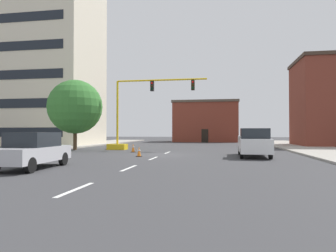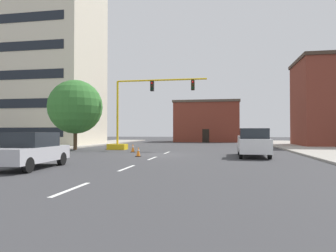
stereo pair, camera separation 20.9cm
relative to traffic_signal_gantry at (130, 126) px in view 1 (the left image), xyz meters
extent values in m
plane|color=#38383A|center=(4.34, -5.95, -2.28)|extent=(160.00, 160.00, 0.00)
cube|color=#9E998E|center=(-9.11, 2.05, -2.21)|extent=(6.00, 56.00, 0.14)
cube|color=#9E998E|center=(17.78, 2.05, -2.21)|extent=(6.00, 56.00, 0.14)
cube|color=silver|center=(4.34, -19.95, -2.28)|extent=(0.16, 2.40, 0.01)
cube|color=silver|center=(4.34, -14.45, -2.28)|extent=(0.16, 2.40, 0.01)
cube|color=silver|center=(4.34, -8.95, -2.28)|extent=(0.16, 2.40, 0.01)
cube|color=silver|center=(4.34, -3.45, -2.28)|extent=(0.16, 2.40, 0.01)
cube|color=beige|center=(-14.86, 8.65, 9.62)|extent=(14.24, 10.27, 23.80)
cube|color=black|center=(-14.86, 3.48, -0.58)|extent=(11.68, 0.06, 1.10)
cube|color=black|center=(-14.86, 3.48, 2.82)|extent=(11.68, 0.06, 1.10)
cube|color=black|center=(-14.86, 3.48, 6.22)|extent=(11.68, 0.06, 1.10)
cube|color=black|center=(-14.86, 3.48, 9.62)|extent=(11.68, 0.06, 1.10)
cube|color=black|center=(-14.86, 3.48, 13.02)|extent=(11.68, 0.06, 1.10)
cube|color=brown|center=(6.27, 25.49, 1.06)|extent=(10.89, 7.86, 6.68)
cube|color=#4C4238|center=(6.27, 25.49, 4.60)|extent=(11.19, 8.16, 0.40)
cube|color=black|center=(6.27, 21.53, -1.18)|extent=(1.10, 0.06, 2.20)
cube|color=yellow|center=(-1.27, 0.00, -2.01)|extent=(1.80, 1.20, 0.55)
cylinder|color=yellow|center=(-1.27, 0.00, 1.37)|extent=(0.20, 0.20, 6.20)
cylinder|color=yellow|center=(3.12, 0.00, 4.47)|extent=(8.78, 0.16, 0.16)
cube|color=black|center=(2.24, 0.00, 3.89)|extent=(0.32, 0.36, 0.95)
sphere|color=red|center=(2.24, -0.19, 4.17)|extent=(0.20, 0.20, 0.20)
sphere|color=#38280A|center=(2.24, -0.19, 3.89)|extent=(0.20, 0.20, 0.20)
sphere|color=black|center=(2.24, -0.19, 3.61)|extent=(0.20, 0.20, 0.20)
cube|color=black|center=(6.19, 0.00, 3.89)|extent=(0.32, 0.36, 0.95)
sphere|color=red|center=(6.19, -0.19, 4.17)|extent=(0.20, 0.20, 0.20)
sphere|color=#38280A|center=(6.19, -0.19, 3.89)|extent=(0.20, 0.20, 0.20)
sphere|color=black|center=(6.19, -0.19, 3.61)|extent=(0.20, 0.20, 0.20)
cylinder|color=#4C3823|center=(-5.19, -1.09, -1.17)|extent=(0.36, 0.36, 2.22)
sphere|color=#33702D|center=(-5.19, -1.09, 1.91)|extent=(5.25, 5.25, 5.25)
cube|color=white|center=(11.05, -6.46, -1.47)|extent=(2.15, 5.45, 0.95)
cube|color=#1E2328|center=(11.02, -7.36, -0.64)|extent=(1.89, 1.85, 0.70)
cube|color=white|center=(11.08, -5.27, -0.91)|extent=(2.08, 2.86, 0.16)
cylinder|color=black|center=(11.90, -8.32, -1.94)|extent=(0.24, 0.69, 0.68)
cylinder|color=black|center=(10.10, -8.27, -1.94)|extent=(0.24, 0.69, 0.68)
cylinder|color=black|center=(12.00, -4.65, -1.94)|extent=(0.24, 0.69, 0.68)
cylinder|color=black|center=(10.20, -4.60, -1.94)|extent=(0.24, 0.69, 0.68)
cube|color=#B7B7BC|center=(-0.17, -15.41, -1.59)|extent=(2.08, 4.59, 0.70)
cube|color=#1E2328|center=(-0.18, -15.31, -0.89)|extent=(1.82, 2.38, 0.70)
cylinder|color=black|center=(-1.07, -13.92, -1.94)|extent=(0.25, 0.69, 0.68)
cylinder|color=black|center=(0.57, -13.84, -1.94)|extent=(0.25, 0.69, 0.68)
cylinder|color=black|center=(0.73, -16.89, -1.94)|extent=(0.25, 0.69, 0.68)
cube|color=black|center=(3.06, -7.83, -2.26)|extent=(0.36, 0.36, 0.04)
cone|color=orange|center=(3.06, -7.83, -1.91)|extent=(0.28, 0.28, 0.66)
cylinder|color=white|center=(3.06, -7.83, -1.83)|extent=(0.19, 0.19, 0.08)
cube|color=black|center=(1.34, -3.43, -2.26)|extent=(0.36, 0.36, 0.04)
cone|color=orange|center=(1.34, -3.43, -1.89)|extent=(0.28, 0.28, 0.69)
cylinder|color=white|center=(1.34, -3.43, -1.81)|extent=(0.19, 0.19, 0.08)
camera|label=1|loc=(8.68, -28.63, -0.51)|focal=32.45mm
camera|label=2|loc=(8.88, -28.60, -0.51)|focal=32.45mm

